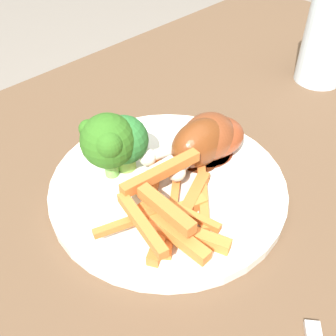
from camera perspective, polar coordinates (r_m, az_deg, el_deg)
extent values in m
cube|color=brown|center=(0.44, 8.89, -5.88)|extent=(1.14, 0.75, 0.03)
cylinder|color=#443122|center=(1.13, 10.48, 3.48)|extent=(0.06, 0.06, 0.72)
cylinder|color=white|center=(0.43, 0.00, -2.58)|extent=(0.25, 0.25, 0.01)
cylinder|color=#75BA4F|center=(0.43, -8.09, 0.33)|extent=(0.01, 0.01, 0.02)
sphere|color=#2F641B|center=(0.41, -8.54, 3.85)|extent=(0.06, 0.06, 0.06)
sphere|color=#2F641B|center=(0.39, -8.38, 3.38)|extent=(0.03, 0.03, 0.03)
sphere|color=#2F641B|center=(0.41, -11.33, 5.52)|extent=(0.02, 0.02, 0.02)
sphere|color=#2F641B|center=(0.42, -10.24, 5.18)|extent=(0.02, 0.02, 0.02)
cylinder|color=#82B54B|center=(0.44, -6.02, 1.05)|extent=(0.02, 0.02, 0.02)
sphere|color=#2A6D2D|center=(0.42, -6.30, 4.03)|extent=(0.05, 0.05, 0.05)
sphere|color=#2A6D2D|center=(0.40, -7.99, 3.98)|extent=(0.02, 0.02, 0.02)
sphere|color=#2A6D2D|center=(0.40, -6.46, 3.21)|extent=(0.02, 0.02, 0.02)
sphere|color=#2A6D2D|center=(0.42, -8.73, 4.49)|extent=(0.02, 0.02, 0.02)
sphere|color=#2A6D2D|center=(0.40, -7.43, 3.32)|extent=(0.02, 0.02, 0.02)
cube|color=orange|center=(0.39, 0.69, -6.46)|extent=(0.07, 0.03, 0.01)
cube|color=#CD6B2D|center=(0.36, -5.41, -7.60)|extent=(0.07, 0.03, 0.01)
cube|color=orange|center=(0.36, 0.21, -8.80)|extent=(0.01, 0.08, 0.01)
cube|color=orange|center=(0.41, -2.39, -3.12)|extent=(0.08, 0.07, 0.01)
cube|color=#CC6B2D|center=(0.35, -0.29, -5.89)|extent=(0.01, 0.07, 0.01)
cube|color=orange|center=(0.41, 5.00, -3.71)|extent=(0.07, 0.07, 0.01)
cube|color=#C7682C|center=(0.37, -0.80, -9.45)|extent=(0.06, 0.04, 0.01)
cube|color=orange|center=(0.37, 3.70, -9.46)|extent=(0.03, 0.07, 0.01)
cube|color=orange|center=(0.39, 0.62, -6.44)|extent=(0.09, 0.07, 0.01)
cube|color=#C5672C|center=(0.38, -1.00, -0.58)|extent=(0.09, 0.02, 0.01)
cube|color=orange|center=(0.39, 0.37, -5.37)|extent=(0.03, 0.11, 0.01)
cube|color=#C1652B|center=(0.40, 3.64, -4.19)|extent=(0.07, 0.04, 0.01)
cube|color=orange|center=(0.35, -3.79, -7.90)|extent=(0.03, 0.08, 0.01)
cylinder|color=#4C1E0C|center=(0.45, 4.46, 1.15)|extent=(0.04, 0.04, 0.00)
ellipsoid|color=brown|center=(0.43, 4.63, 3.65)|extent=(0.08, 0.05, 0.05)
cylinder|color=beige|center=(0.40, -1.45, -0.06)|extent=(0.04, 0.01, 0.01)
sphere|color=silver|center=(0.40, -3.62, -1.30)|extent=(0.02, 0.02, 0.02)
cylinder|color=#562110|center=(0.46, 5.64, 2.16)|extent=(0.05, 0.05, 0.00)
ellipsoid|color=brown|center=(0.44, 5.85, 4.50)|extent=(0.08, 0.07, 0.05)
cylinder|color=beige|center=(0.41, 2.35, 0.58)|extent=(0.03, 0.02, 0.01)
sphere|color=silver|center=(0.40, 1.22, -0.61)|extent=(0.02, 0.02, 0.02)
cylinder|color=maroon|center=(0.46, 6.00, 2.42)|extent=(0.05, 0.05, 0.00)
ellipsoid|color=brown|center=(0.45, 6.18, 4.37)|extent=(0.09, 0.08, 0.04)
cylinder|color=beige|center=(0.43, -0.81, 2.17)|extent=(0.04, 0.02, 0.01)
sphere|color=silver|center=(0.42, -2.93, 1.56)|extent=(0.02, 0.02, 0.02)
cylinder|color=silver|center=(0.63, 21.92, 16.98)|extent=(0.07, 0.07, 0.13)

